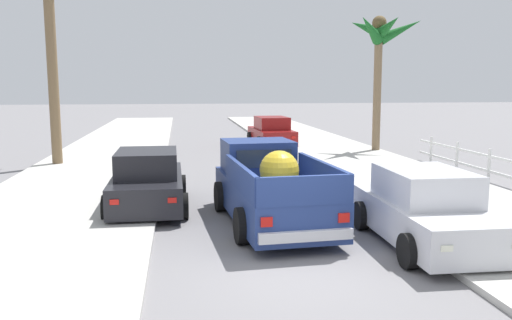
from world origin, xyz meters
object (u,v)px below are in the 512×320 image
Objects in this scene: car_right_near at (271,132)px; pickup_truck at (270,188)px; palm_tree_left_mid at (381,41)px; palm_tree_right_fore at (50,2)px; car_left_near at (148,182)px; car_left_mid at (425,210)px.

pickup_truck is at bearing -99.90° from car_right_near.
palm_tree_left_mid is at bearing 59.13° from pickup_truck.
palm_tree_right_fore is (-6.85, 9.73, 5.51)m from pickup_truck.
car_right_near is 7.20m from palm_tree_left_mid.
palm_tree_left_mid is (10.18, 10.29, 4.48)m from car_left_near.
car_right_near is 0.55× the size of palm_tree_right_fore.
car_right_near is at bearing 31.02° from palm_tree_right_fore.
pickup_truck is 0.67× the size of palm_tree_right_fore.
palm_tree_right_fore is at bearing 128.88° from car_left_mid.
car_right_near is at bearing 67.55° from car_left_near.
car_left_mid is at bearing -38.59° from pickup_truck.
pickup_truck is 14.79m from palm_tree_left_mid.
pickup_truck is 1.25× the size of car_left_mid.
car_left_mid is at bearing -51.12° from palm_tree_right_fore.
pickup_truck is at bearing -120.87° from palm_tree_left_mid.
car_right_near and car_left_mid have the same top height.
pickup_truck reaches higher than car_left_near.
pickup_truck is 1.23× the size of car_right_near.
car_left_near is at bearing -112.45° from car_right_near.
palm_tree_right_fore is at bearing 125.14° from pickup_truck.
car_right_near is at bearing 90.32° from car_left_mid.
car_left_near is 1.00× the size of car_left_mid.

